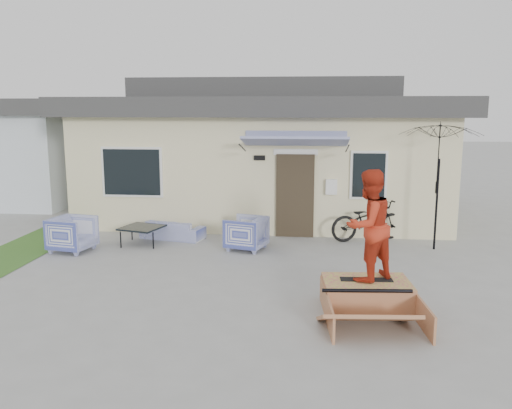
# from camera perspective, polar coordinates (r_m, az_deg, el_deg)

# --- Properties ---
(ground) EXTENTS (90.00, 90.00, 0.00)m
(ground) POSITION_cam_1_polar(r_m,az_deg,el_deg) (9.45, -3.02, -9.71)
(ground) COLOR #979794
(ground) RESTS_ON ground
(grass_strip) EXTENTS (1.40, 8.00, 0.01)m
(grass_strip) POSITION_cam_1_polar(r_m,az_deg,el_deg) (13.05, -24.76, -4.98)
(grass_strip) COLOR #346224
(grass_strip) RESTS_ON ground
(house) EXTENTS (10.80, 8.49, 4.10)m
(house) POSITION_cam_1_polar(r_m,az_deg,el_deg) (16.87, 1.25, 5.92)
(house) COLOR beige
(house) RESTS_ON ground
(loveseat) EXTENTS (1.65, 0.82, 0.62)m
(loveseat) POSITION_cam_1_polar(r_m,az_deg,el_deg) (13.50, -8.91, -2.33)
(loveseat) COLOR #333F9D
(loveseat) RESTS_ON ground
(armchair_left) EXTENTS (0.95, 1.00, 0.89)m
(armchair_left) POSITION_cam_1_polar(r_m,az_deg,el_deg) (12.83, -19.04, -2.82)
(armchair_left) COLOR #333F9D
(armchair_left) RESTS_ON ground
(armchair_right) EXTENTS (0.98, 1.01, 0.85)m
(armchair_right) POSITION_cam_1_polar(r_m,az_deg,el_deg) (12.28, -1.07, -2.90)
(armchair_right) COLOR #333F9D
(armchair_right) RESTS_ON ground
(coffee_table) EXTENTS (1.07, 1.07, 0.43)m
(coffee_table) POSITION_cam_1_polar(r_m,az_deg,el_deg) (13.09, -12.08, -3.25)
(coffee_table) COLOR black
(coffee_table) RESTS_ON ground
(bicycle) EXTENTS (2.06, 1.35, 1.24)m
(bicycle) POSITION_cam_1_polar(r_m,az_deg,el_deg) (13.38, 11.91, -1.17)
(bicycle) COLOR black
(bicycle) RESTS_ON ground
(patio_umbrella) EXTENTS (2.15, 2.05, 2.20)m
(patio_umbrella) POSITION_cam_1_polar(r_m,az_deg,el_deg) (12.75, 18.92, 3.07)
(patio_umbrella) COLOR black
(patio_umbrella) RESTS_ON ground
(skate_ramp) EXTENTS (1.54, 1.96, 0.46)m
(skate_ramp) POSITION_cam_1_polar(r_m,az_deg,el_deg) (8.98, 11.71, -9.44)
(skate_ramp) COLOR #A76A45
(skate_ramp) RESTS_ON ground
(skateboard) EXTENTS (0.85, 0.25, 0.05)m
(skateboard) POSITION_cam_1_polar(r_m,az_deg,el_deg) (8.94, 11.72, -7.79)
(skateboard) COLOR black
(skateboard) RESTS_ON skate_ramp
(skater) EXTENTS (1.11, 1.09, 1.80)m
(skater) POSITION_cam_1_polar(r_m,az_deg,el_deg) (8.70, 11.94, -1.98)
(skater) COLOR red
(skater) RESTS_ON skateboard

